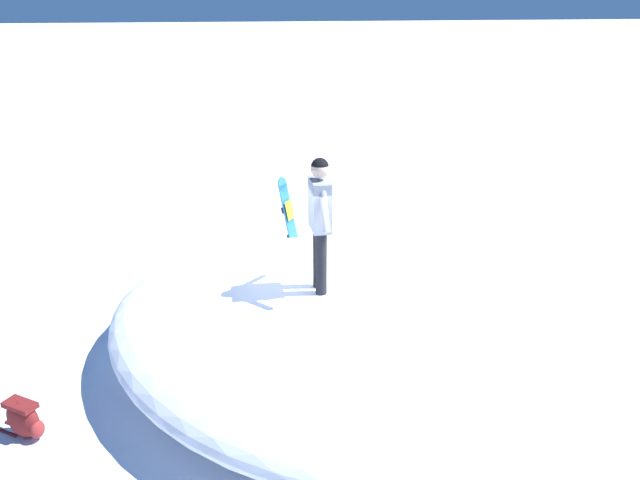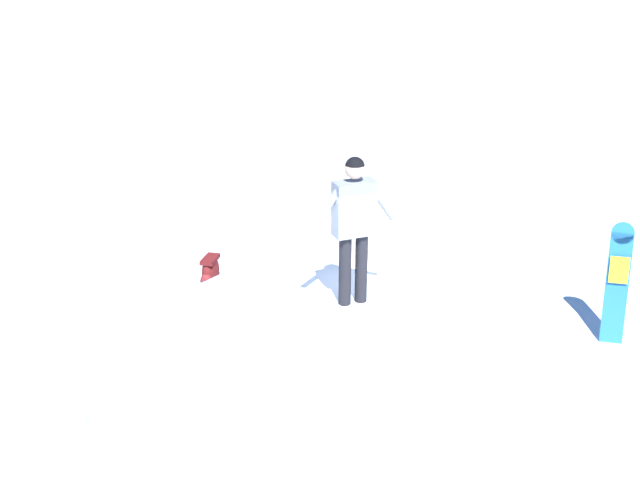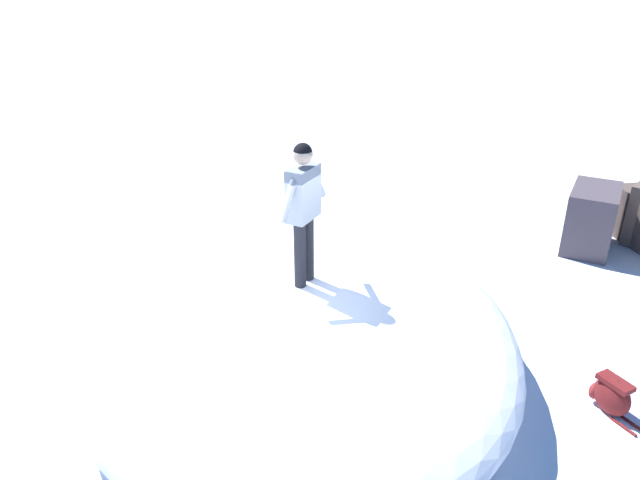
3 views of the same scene
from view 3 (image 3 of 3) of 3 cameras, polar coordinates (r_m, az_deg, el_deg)
name	(u,v)px [view 3 (image 3 of 3)]	position (r m, az deg, el deg)	size (l,w,h in m)	color
ground	(295,387)	(7.35, -2.43, -14.08)	(240.00, 240.00, 0.00)	white
snow_mound	(291,317)	(7.53, -2.86, -7.46)	(6.64, 5.36, 1.18)	white
snowboarder_standing	(303,202)	(6.66, -1.62, 3.69)	(1.03, 0.23, 1.71)	black
backpack_near	(611,395)	(7.61, 26.37, -13.32)	(0.53, 0.65, 0.46)	maroon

